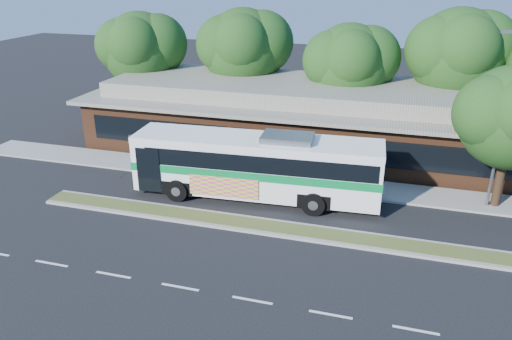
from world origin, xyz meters
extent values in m
plane|color=black|center=(0.00, 0.00, 0.00)|extent=(120.00, 120.00, 0.00)
cube|color=#3F4B1F|center=(0.00, 0.60, 0.07)|extent=(26.00, 1.10, 0.15)
cube|color=gray|center=(0.00, 6.40, 0.06)|extent=(44.00, 2.60, 0.12)
cube|color=black|center=(-18.00, 10.00, 0.01)|extent=(14.00, 12.00, 0.01)
cube|color=#562F1B|center=(0.00, 13.00, 1.60)|extent=(32.00, 10.00, 3.20)
cube|color=slate|center=(0.00, 13.00, 3.32)|extent=(33.20, 11.20, 0.24)
cube|color=slate|center=(0.00, 13.00, 3.95)|extent=(30.00, 8.00, 1.00)
cube|color=black|center=(0.00, 7.97, 1.70)|extent=(30.00, 0.06, 1.60)
cylinder|color=slate|center=(9.60, 6.00, 4.50)|extent=(0.16, 0.16, 9.00)
cube|color=slate|center=(9.20, 6.00, 9.00)|extent=(0.90, 0.18, 0.14)
cylinder|color=black|center=(-15.00, 15.00, 1.99)|extent=(0.44, 0.44, 3.99)
sphere|color=#153A13|center=(-15.00, 15.00, 5.73)|extent=(5.80, 5.80, 5.80)
sphere|color=#153A13|center=(-13.70, 15.43, 6.19)|extent=(4.52, 4.52, 4.52)
cylinder|color=black|center=(-7.00, 16.00, 2.10)|extent=(0.44, 0.44, 4.20)
sphere|color=#153A13|center=(-7.00, 16.00, 6.00)|extent=(6.00, 6.00, 6.00)
sphere|color=#153A13|center=(-5.65, 16.45, 6.48)|extent=(4.68, 4.68, 4.68)
cylinder|color=black|center=(1.00, 15.00, 1.89)|extent=(0.44, 0.44, 3.78)
sphere|color=#153A13|center=(1.00, 15.00, 5.46)|extent=(5.60, 5.60, 5.60)
sphere|color=#153A13|center=(2.26, 15.42, 5.91)|extent=(4.37, 4.37, 4.37)
cylinder|color=black|center=(8.00, 16.00, 2.21)|extent=(0.44, 0.44, 4.41)
sphere|color=#153A13|center=(8.00, 16.00, 6.27)|extent=(6.20, 6.20, 6.20)
sphere|color=#153A13|center=(9.39, 16.46, 6.77)|extent=(4.84, 4.84, 4.84)
cube|color=white|center=(-2.41, 3.80, 1.89)|extent=(13.34, 3.56, 3.03)
cube|color=black|center=(-2.08, 3.82, 2.50)|extent=(12.28, 3.56, 0.91)
cube|color=white|center=(-2.41, 3.80, 3.28)|extent=(13.36, 3.59, 0.29)
cube|color=#057A36|center=(-2.41, 3.80, 1.80)|extent=(13.41, 3.63, 0.42)
cube|color=black|center=(-9.01, 3.42, 2.26)|extent=(0.21, 2.47, 1.88)
cube|color=black|center=(4.20, 4.18, 2.61)|extent=(0.20, 2.30, 1.21)
cube|color=#E54382|center=(-3.75, 2.28, 1.10)|extent=(3.74, 0.27, 1.10)
cube|color=slate|center=(-0.76, 3.90, 3.56)|extent=(2.74, 1.91, 0.33)
cylinder|color=black|center=(-6.39, 2.19, 0.60)|extent=(1.23, 0.47, 1.21)
cylinder|color=black|center=(-6.55, 4.94, 0.60)|extent=(1.23, 0.47, 1.21)
cylinder|color=black|center=(0.97, 2.61, 0.60)|extent=(1.23, 0.47, 1.21)
cylinder|color=black|center=(0.81, 5.37, 0.60)|extent=(1.23, 0.47, 1.21)
imported|color=#A3A5AA|center=(-9.96, 8.55, 0.71)|extent=(4.95, 2.11, 1.42)
cylinder|color=black|center=(10.01, 6.20, 1.67)|extent=(0.44, 0.44, 3.33)
sphere|color=#153A13|center=(10.01, 6.20, 4.89)|extent=(5.19, 5.19, 5.19)
camera|label=1|loc=(4.53, -20.01, 11.92)|focal=35.00mm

